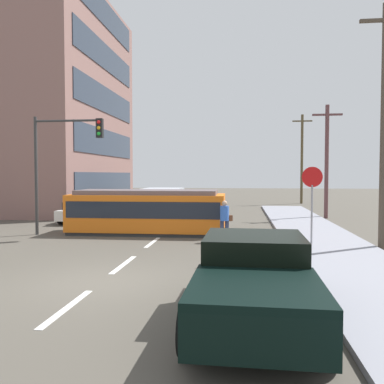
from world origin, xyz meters
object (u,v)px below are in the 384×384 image
parked_sedan_far (122,203)px  stop_sign (312,189)px  streetcar_tram (148,211)px  pickup_truck_parked (254,279)px  utility_pole_mid (327,159)px  city_bus (160,201)px  utility_pole_far (302,157)px  traffic_light_mast (62,152)px  pedestrian_crossing (225,218)px  utility_pole_near (384,123)px  parked_sedan_mid (86,211)px

parked_sedan_far → stop_sign: (11.27, -13.14, 1.57)m
streetcar_tram → stop_sign: stop_sign is taller
pickup_truck_parked → utility_pole_mid: utility_pole_mid is taller
city_bus → utility_pole_far: bearing=51.0°
streetcar_tram → traffic_light_mast: traffic_light_mast is taller
pedestrian_crossing → utility_pole_near: utility_pole_near is taller
traffic_light_mast → utility_pole_mid: (13.19, 8.58, -0.06)m
streetcar_tram → city_bus: bearing=97.1°
traffic_light_mast → utility_pole_mid: size_ratio=0.76×
traffic_light_mast → utility_pole_far: (13.55, 21.46, 0.58)m
pickup_truck_parked → traffic_light_mast: 13.11m
streetcar_tram → utility_pole_far: 22.91m
streetcar_tram → pickup_truck_parked: size_ratio=1.42×
streetcar_tram → pickup_truck_parked: bearing=-67.2°
pedestrian_crossing → parked_sedan_far: pedestrian_crossing is taller
pedestrian_crossing → pickup_truck_parked: (0.92, -8.96, -0.15)m
city_bus → utility_pole_near: size_ratio=0.61×
utility_pole_mid → stop_sign: bearing=-104.1°
parked_sedan_far → utility_pole_far: utility_pole_far is taller
city_bus → pickup_truck_parked: bearing=-73.1°
parked_sedan_mid → stop_sign: (11.52, -6.83, 1.57)m
traffic_light_mast → utility_pole_near: bearing=-8.4°
city_bus → parked_sedan_far: bearing=136.9°
streetcar_tram → parked_sedan_mid: bearing=139.2°
parked_sedan_far → streetcar_tram: bearing=-67.1°
traffic_light_mast → utility_pole_mid: 15.73m
streetcar_tram → pickup_truck_parked: (4.57, -10.85, -0.24)m
streetcar_tram → stop_sign: (6.93, -2.86, 1.15)m
streetcar_tram → stop_sign: 7.59m
parked_sedan_mid → utility_pole_near: bearing=-26.5°
traffic_light_mast → parked_sedan_mid: bearing=100.6°
stop_sign → parked_sedan_far: bearing=130.6°
pickup_truck_parked → parked_sedan_far: pickup_truck_parked is taller
streetcar_tram → parked_sedan_far: 11.17m
stop_sign → utility_pole_near: (2.46, -0.14, 2.40)m
streetcar_tram → pickup_truck_parked: 11.78m
stop_sign → traffic_light_mast: 10.84m
streetcar_tram → utility_pole_mid: utility_pole_mid is taller
parked_sedan_mid → stop_sign: stop_sign is taller
utility_pole_far → parked_sedan_far: bearing=-144.6°
city_bus → utility_pole_mid: size_ratio=0.76×
pickup_truck_parked → stop_sign: (2.36, 7.99, 1.40)m
pedestrian_crossing → parked_sedan_far: bearing=123.3°
parked_sedan_mid → utility_pole_near: 16.11m
pedestrian_crossing → utility_pole_far: bearing=74.3°
parked_sedan_far → utility_pole_mid: size_ratio=0.63×
city_bus → parked_sedan_mid: city_bus is taller
stop_sign → traffic_light_mast: bearing=170.4°
city_bus → parked_sedan_mid: 4.84m
city_bus → stop_sign: 12.68m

